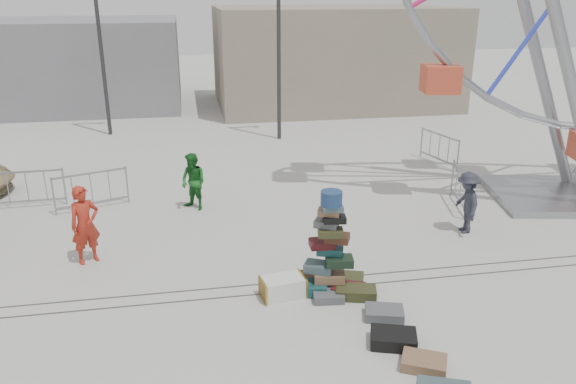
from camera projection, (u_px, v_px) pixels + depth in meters
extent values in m
plane|color=#9E9E99|center=(237.00, 312.00, 10.82)|extent=(90.00, 90.00, 0.00)
cube|color=#47443F|center=(234.00, 296.00, 11.38)|extent=(40.00, 0.04, 0.01)
cube|color=#47443F|center=(232.00, 287.00, 11.75)|extent=(40.00, 0.04, 0.01)
cube|color=gray|center=(332.00, 56.00, 29.64)|extent=(12.00, 8.00, 5.00)
cube|color=gray|center=(82.00, 63.00, 29.40)|extent=(10.00, 8.00, 4.40)
cylinder|color=#2D2D30|center=(279.00, 39.00, 21.98)|extent=(0.16, 0.16, 8.00)
cylinder|color=#2D2D30|center=(100.00, 38.00, 22.65)|extent=(0.16, 0.16, 8.00)
cube|color=#184849|center=(309.00, 288.00, 11.49)|extent=(0.80, 0.63, 0.23)
cube|color=#491317|center=(348.00, 290.00, 11.42)|extent=(0.79, 0.69, 0.21)
cube|color=#442616|center=(310.00, 278.00, 11.91)|extent=(0.65, 0.46, 0.20)
cube|color=#383A1D|center=(348.00, 279.00, 11.84)|extent=(0.75, 0.63, 0.21)
cube|color=#55585D|center=(329.00, 296.00, 11.21)|extent=(0.65, 0.47, 0.18)
cube|color=black|center=(329.00, 275.00, 12.04)|extent=(0.69, 0.59, 0.20)
cube|color=#866144|center=(329.00, 276.00, 11.50)|extent=(0.69, 0.53, 0.20)
cube|color=#445A62|center=(319.00, 267.00, 11.48)|extent=(0.68, 0.60, 0.18)
cube|color=black|center=(339.00, 261.00, 11.35)|extent=(0.60, 0.45, 0.18)
cube|color=#184849|center=(330.00, 250.00, 11.45)|extent=(0.62, 0.51, 0.16)
cube|color=#491317|center=(322.00, 243.00, 11.36)|extent=(0.52, 0.37, 0.16)
cube|color=#442616|center=(337.00, 238.00, 11.24)|extent=(0.58, 0.51, 0.16)
cube|color=#383A1D|center=(330.00, 232.00, 11.12)|extent=(0.55, 0.41, 0.14)
cube|color=#55585D|center=(326.00, 223.00, 11.19)|extent=(0.56, 0.50, 0.14)
cube|color=black|center=(334.00, 219.00, 11.06)|extent=(0.48, 0.36, 0.12)
cube|color=#866144|center=(329.00, 212.00, 11.07)|extent=(0.50, 0.42, 0.12)
cube|color=#445A62|center=(333.00, 208.00, 10.96)|extent=(0.43, 0.30, 0.11)
cylinder|color=navy|center=(331.00, 198.00, 10.92)|extent=(0.43, 0.43, 0.28)
cylinder|color=gray|center=(565.00, 55.00, 14.34)|extent=(3.71, 1.03, 8.66)
cylinder|color=gray|center=(535.00, 48.00, 16.14)|extent=(3.71, 1.03, 8.66)
cube|color=silver|center=(283.00, 287.00, 11.33)|extent=(0.95, 0.64, 0.41)
cube|color=#383A1D|center=(356.00, 293.00, 11.31)|extent=(0.90, 0.64, 0.23)
cube|color=#55585D|center=(384.00, 313.00, 10.62)|extent=(0.83, 0.67, 0.20)
cube|color=black|center=(393.00, 339.00, 9.80)|extent=(0.93, 0.77, 0.24)
cube|color=#866144|center=(424.00, 363.00, 9.21)|extent=(0.87, 0.78, 0.19)
imported|color=#A22517|center=(85.00, 225.00, 12.54)|extent=(0.79, 0.71, 1.82)
imported|color=#175D1D|center=(193.00, 182.00, 15.64)|extent=(0.99, 0.99, 1.62)
imported|color=#242630|center=(467.00, 202.00, 14.15)|extent=(0.68, 1.08, 1.60)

